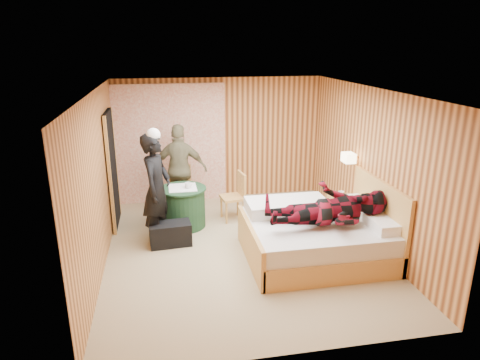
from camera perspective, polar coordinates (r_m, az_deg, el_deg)
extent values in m
cube|color=tan|center=(6.96, 0.25, -9.12)|extent=(4.20, 5.00, 0.01)
cube|color=silver|center=(6.23, 0.29, 11.82)|extent=(4.20, 5.00, 0.01)
cube|color=#E7A158|center=(8.87, -2.75, 5.45)|extent=(4.20, 0.02, 2.50)
cube|color=#E7A158|center=(6.45, -18.39, -0.27)|extent=(0.02, 5.00, 2.50)
cube|color=#E7A158|center=(7.16, 17.02, 1.63)|extent=(0.02, 5.00, 2.50)
cube|color=white|center=(8.74, -9.21, 4.71)|extent=(2.20, 0.08, 2.40)
cube|color=black|center=(7.84, -16.68, 1.32)|extent=(0.06, 0.90, 2.05)
cylinder|color=gold|center=(7.49, 14.83, 2.92)|extent=(0.18, 0.04, 0.04)
cube|color=#FFECB2|center=(7.46, 14.27, 2.90)|extent=(0.18, 0.24, 0.16)
cube|color=#EAB960|center=(6.75, 10.35, -8.80)|extent=(2.13, 1.70, 0.32)
cube|color=silver|center=(6.63, 10.49, -6.54)|extent=(2.07, 1.64, 0.27)
cube|color=#EAB960|center=(6.41, 1.37, -8.62)|extent=(0.06, 1.70, 0.60)
cube|color=#EAB960|center=(6.96, 17.99, -4.73)|extent=(0.06, 1.70, 1.17)
cube|color=white|center=(6.55, 18.70, -5.54)|extent=(0.40, 0.59, 0.15)
cube|color=white|center=(7.21, 15.66, -3.09)|extent=(0.40, 0.59, 0.15)
cube|color=silver|center=(6.84, 6.27, -3.46)|extent=(1.28, 0.64, 0.19)
cube|color=#EAB960|center=(7.73, 13.55, -4.45)|extent=(0.42, 0.58, 0.58)
cube|color=#EAB960|center=(7.66, 13.65, -3.18)|extent=(0.44, 0.60, 0.03)
cylinder|color=#214929|center=(7.69, -7.55, -3.68)|extent=(0.77, 0.77, 0.70)
cylinder|color=#214929|center=(7.57, -7.66, -1.17)|extent=(0.83, 0.83, 0.03)
cube|color=white|center=(7.56, -7.66, -1.02)|extent=(0.61, 0.61, 0.01)
cube|color=#EAB960|center=(8.20, -7.81, -1.57)|extent=(0.43, 0.43, 0.05)
cube|color=#EAB960|center=(8.30, -7.99, 0.48)|extent=(0.42, 0.05, 0.46)
cylinder|color=#EAB960|center=(8.11, -8.83, -3.61)|extent=(0.04, 0.04, 0.43)
cylinder|color=#EAB960|center=(8.45, -6.69, -2.62)|extent=(0.04, 0.04, 0.43)
cube|color=#EAB960|center=(7.88, -1.04, -2.34)|extent=(0.46, 0.46, 0.05)
cube|color=#EAB960|center=(7.86, 0.22, -0.55)|extent=(0.10, 0.41, 0.44)
cylinder|color=#EAB960|center=(8.07, -2.50, -3.60)|extent=(0.04, 0.04, 0.41)
cylinder|color=#EAB960|center=(7.87, 0.47, -4.15)|extent=(0.04, 0.04, 0.41)
cube|color=black|center=(7.09, -9.26, -7.12)|extent=(0.69, 0.41, 0.37)
cube|color=white|center=(7.95, -7.57, -5.21)|extent=(0.29, 0.14, 0.12)
cube|color=white|center=(7.88, -5.97, -5.33)|extent=(0.30, 0.14, 0.13)
imported|color=black|center=(6.99, -11.05, -1.20)|extent=(0.64, 0.78, 1.83)
imported|color=#736D4D|center=(8.18, -7.97, 1.42)|extent=(1.08, 0.62, 1.72)
imported|color=maroon|center=(6.26, 11.85, -2.53)|extent=(0.86, 0.67, 1.77)
imported|color=white|center=(7.58, 13.86, -2.50)|extent=(0.23, 0.27, 0.02)
imported|color=white|center=(7.57, 13.87, -2.35)|extent=(0.27, 0.28, 0.02)
imported|color=white|center=(7.72, 13.34, -1.79)|extent=(0.12, 0.12, 0.09)
imported|color=white|center=(7.50, -6.90, -0.70)|extent=(0.14, 0.14, 0.10)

